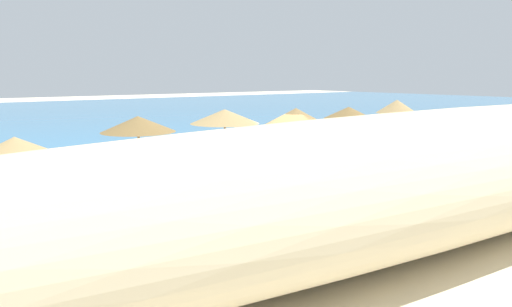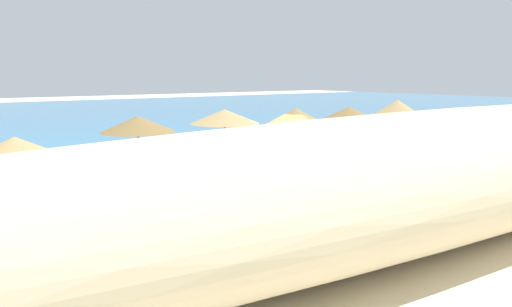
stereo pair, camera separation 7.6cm
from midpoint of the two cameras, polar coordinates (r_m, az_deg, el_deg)
ground_plane at (r=17.64m, az=2.61°, el=-3.52°), size 160.00×160.00×0.00m
sea_water at (r=50.45m, az=-24.73°, el=4.15°), size 160.00×59.14×0.01m
dune_ridge at (r=15.00m, az=27.64°, el=-0.79°), size 43.92×8.92×3.15m
beach_umbrella_0 at (r=14.29m, az=-27.64°, el=0.84°), size 2.01×2.01×2.34m
beach_umbrella_1 at (r=14.68m, az=-14.43°, el=3.50°), size 2.28×2.28×2.77m
beach_umbrella_2 at (r=16.35m, az=-4.00°, el=4.55°), size 2.43×2.43×2.83m
beach_umbrella_3 at (r=18.44m, az=4.81°, el=4.57°), size 2.45×2.45×2.73m
beach_umbrella_4 at (r=21.06m, az=11.21°, el=4.94°), size 2.19×2.19×2.63m
beach_umbrella_5 at (r=23.26m, az=16.82°, el=5.54°), size 1.95×1.95×2.85m
lounge_chair_0 at (r=23.20m, az=17.26°, el=0.25°), size 1.67×1.21×0.94m
lounge_chair_1 at (r=17.46m, az=5.95°, el=-2.39°), size 1.57×0.87×1.01m
lounge_chair_2 at (r=13.64m, az=-14.28°, el=-5.99°), size 1.58×1.33×1.04m
lounge_chair_3 at (r=16.11m, az=-1.10°, el=-3.15°), size 1.69×1.10×1.03m
lounge_chair_4 at (r=19.96m, az=12.77°, el=-1.01°), size 1.65×1.33×1.10m
wooden_signpost at (r=10.58m, az=-26.83°, el=-8.36°), size 0.80×0.32×1.51m
beach_ball at (r=13.79m, az=-5.16°, el=-6.49°), size 0.37×0.37×0.37m
cooler_box at (r=21.54m, az=15.54°, el=-0.90°), size 0.41×0.57×0.42m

